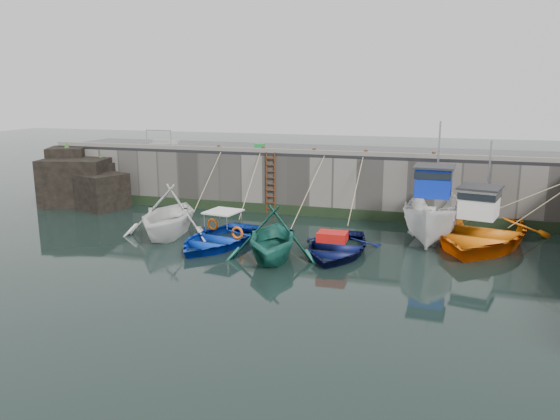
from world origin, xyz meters
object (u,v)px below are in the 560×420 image
(boat_far_orange, at_px, (479,231))
(bollard_a, at_px, (219,148))
(ladder, at_px, (271,183))
(boat_near_blue, at_px, (217,244))
(bollard_d, at_px, (366,153))
(boat_near_white, at_px, (169,235))
(bollard_c, at_px, (314,151))
(bollard_e, at_px, (434,155))
(boat_near_navy, at_px, (336,253))
(boat_near_blacktrim, at_px, (273,258))
(boat_far_white, at_px, (433,216))
(fish_crate, at_px, (260,146))
(bollard_b, at_px, (263,149))

(boat_far_orange, relative_size, bollard_a, 30.56)
(ladder, height_order, boat_near_blue, ladder)
(ladder, height_order, bollard_d, bollard_d)
(ladder, distance_m, boat_near_white, 6.41)
(bollard_c, height_order, bollard_e, same)
(boat_near_navy, distance_m, bollard_e, 7.79)
(boat_far_orange, bearing_deg, boat_near_blue, -148.15)
(bollard_a, bearing_deg, boat_near_navy, -39.11)
(ladder, xyz_separation_m, boat_near_blue, (-0.32, -6.18, -1.59))
(boat_near_blacktrim, relative_size, bollard_e, 15.66)
(bollard_a, bearing_deg, boat_near_white, -89.62)
(boat_near_white, distance_m, bollard_a, 6.67)
(boat_near_blue, distance_m, bollard_e, 11.07)
(boat_near_blacktrim, height_order, boat_far_white, boat_far_white)
(fish_crate, relative_size, bollard_b, 1.91)
(boat_far_orange, xyz_separation_m, fish_crate, (-11.33, 4.44, 2.79))
(boat_near_navy, bearing_deg, bollard_c, 111.33)
(boat_near_blue, bearing_deg, bollard_b, 99.91)
(bollard_e, bearing_deg, fish_crate, 170.89)
(boat_near_white, relative_size, bollard_b, 17.37)
(fish_crate, height_order, bollard_b, bollard_b)
(boat_far_white, bearing_deg, bollard_d, 142.35)
(bollard_d, bearing_deg, ladder, -176.00)
(fish_crate, relative_size, bollard_d, 1.91)
(boat_near_blue, distance_m, bollard_c, 7.73)
(boat_near_blacktrim, distance_m, fish_crate, 10.32)
(bollard_a, height_order, bollard_e, same)
(boat_near_white, xyz_separation_m, boat_near_blacktrim, (5.40, -1.79, 0.00))
(boat_near_blue, xyz_separation_m, bollard_a, (-2.68, 6.52, 3.30))
(ladder, height_order, bollard_e, bollard_e)
(bollard_a, bearing_deg, ladder, -6.38)
(bollard_d, bearing_deg, boat_near_navy, -91.45)
(bollard_a, relative_size, bollard_d, 1.00)
(boat_far_white, height_order, bollard_a, boat_far_white)
(boat_far_white, relative_size, bollard_b, 21.91)
(bollard_b, bearing_deg, bollard_d, 0.00)
(boat_near_blacktrim, relative_size, bollard_d, 15.66)
(boat_near_navy, relative_size, fish_crate, 8.99)
(boat_near_white, distance_m, boat_near_navy, 7.62)
(boat_far_white, xyz_separation_m, bollard_c, (-5.98, 2.90, 2.31))
(boat_near_white, height_order, boat_far_white, boat_far_white)
(boat_near_blue, bearing_deg, ladder, 95.37)
(boat_near_white, height_order, bollard_b, bollard_b)
(boat_far_orange, distance_m, bollard_b, 11.36)
(boat_near_white, bearing_deg, boat_far_white, 6.59)
(bollard_a, relative_size, bollard_e, 1.00)
(boat_near_white, height_order, boat_near_navy, boat_near_white)
(fish_crate, distance_m, bollard_a, 2.31)
(boat_near_blacktrim, bearing_deg, boat_near_navy, 19.68)
(ladder, distance_m, boat_far_white, 8.59)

